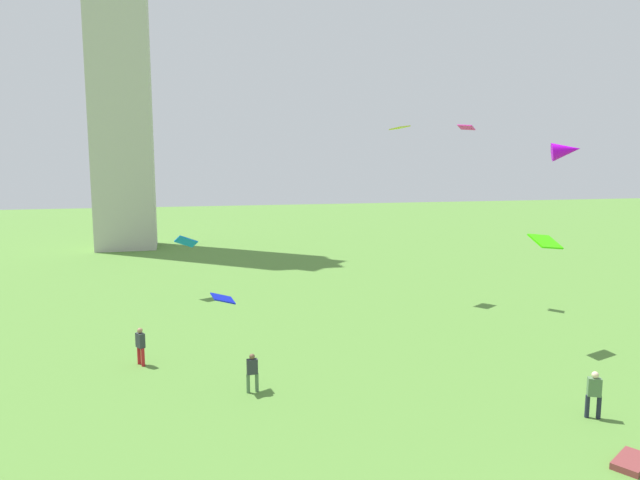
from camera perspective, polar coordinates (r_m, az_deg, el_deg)
The scene contains 11 objects.
monument_obelisk at distance 65.70m, azimuth -20.26°, elevation 19.71°, with size 6.22×6.22×46.38m.
person_0 at distance 22.44m, azimuth 26.58°, elevation -13.92°, with size 0.52×0.44×1.73m.
person_1 at distance 26.43m, azimuth -18.15°, elevation -10.23°, with size 0.45×0.52×1.73m.
person_2 at distance 22.50m, azimuth -7.04°, elevation -13.30°, with size 0.49×0.26×1.59m.
kite_flying_0 at distance 22.53m, azimuth -10.04°, elevation -6.00°, with size 0.99×0.87×0.49m.
kite_flying_1 at distance 38.62m, azimuth -13.73°, elevation -0.16°, with size 1.62×1.10×1.02m.
kite_flying_2 at distance 37.28m, azimuth 14.95°, elevation 11.24°, with size 1.09×1.20×0.38m.
kite_flying_3 at distance 26.27m, azimuth 24.18°, elevation 8.49°, with size 1.47×1.33×0.96m.
kite_flying_4 at distance 37.66m, azimuth 8.28°, elevation 11.47°, with size 1.57×1.48×0.35m.
kite_flying_5 at distance 28.87m, azimuth 22.36°, elevation -0.15°, with size 1.70×1.36×0.78m.
kite_bundle_1 at distance 20.11m, azimuth 29.62°, elevation -19.40°, with size 1.44×0.77×0.20m, color brown.
Camera 1 is at (-8.60, -7.85, 8.90)m, focal length 30.82 mm.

